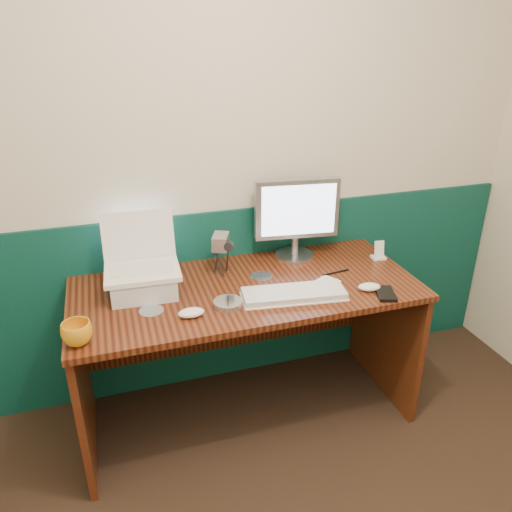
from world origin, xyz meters
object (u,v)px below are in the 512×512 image
object	(u,v)px
desk	(247,353)
camcorder	(221,256)
monitor	(296,218)
keyboard	(294,294)
mug	(77,333)
laptop	(140,246)

from	to	relation	value
desk	camcorder	xyz separation A→B (m)	(-0.08, 0.16, 0.47)
monitor	camcorder	bearing A→B (deg)	-162.51
monitor	keyboard	distance (m)	0.47
desk	monitor	bearing A→B (deg)	35.59
monitor	mug	distance (m)	1.19
laptop	keyboard	bearing A→B (deg)	-17.95
desk	mug	distance (m)	0.89
desk	keyboard	distance (m)	0.45
desk	mug	xyz separation A→B (m)	(-0.74, -0.25, 0.42)
mug	camcorder	xyz separation A→B (m)	(0.66, 0.42, 0.05)
laptop	monitor	distance (m)	0.81
desk	keyboard	size ratio (longest dim) A/B	3.51
keyboard	mug	world-z (taller)	mug
desk	monitor	world-z (taller)	monitor
desk	camcorder	world-z (taller)	camcorder
desk	monitor	size ratio (longest dim) A/B	3.76
desk	laptop	bearing A→B (deg)	170.62
keyboard	camcorder	world-z (taller)	camcorder
keyboard	mug	bearing A→B (deg)	-167.07
camcorder	laptop	bearing A→B (deg)	-144.68
laptop	mug	world-z (taller)	laptop
monitor	keyboard	bearing A→B (deg)	-104.52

